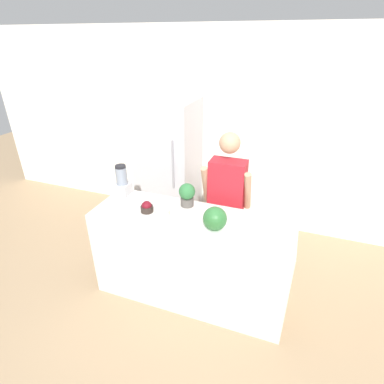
# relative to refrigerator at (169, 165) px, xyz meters

# --- Properties ---
(ground_plane) EXTENTS (14.00, 14.00, 0.00)m
(ground_plane) POSITION_rel_refrigerator_xyz_m (0.78, -1.55, -0.88)
(ground_plane) COLOR tan
(wall_back) EXTENTS (8.00, 0.06, 2.60)m
(wall_back) POSITION_rel_refrigerator_xyz_m (0.78, 0.40, 0.42)
(wall_back) COLOR white
(wall_back) RESTS_ON ground_plane
(counter_island) EXTENTS (1.90, 0.62, 0.95)m
(counter_island) POSITION_rel_refrigerator_xyz_m (0.78, -1.24, -0.40)
(counter_island) COLOR beige
(counter_island) RESTS_ON ground_plane
(refrigerator) EXTENTS (0.73, 0.72, 1.76)m
(refrigerator) POSITION_rel_refrigerator_xyz_m (0.00, 0.00, 0.00)
(refrigerator) COLOR #B7B7BC
(refrigerator) RESTS_ON ground_plane
(person) EXTENTS (0.51, 0.26, 1.63)m
(person) POSITION_rel_refrigerator_xyz_m (0.98, -0.69, -0.04)
(person) COLOR gray
(person) RESTS_ON ground_plane
(cutting_board) EXTENTS (0.39, 0.25, 0.01)m
(cutting_board) POSITION_rel_refrigerator_xyz_m (1.02, -1.35, 0.08)
(cutting_board) COLOR white
(cutting_board) RESTS_ON counter_island
(watermelon) EXTENTS (0.21, 0.21, 0.21)m
(watermelon) POSITION_rel_refrigerator_xyz_m (1.04, -1.37, 0.19)
(watermelon) COLOR #2D6B33
(watermelon) RESTS_ON cutting_board
(bowl_cherries) EXTENTS (0.12, 0.12, 0.11)m
(bowl_cherries) POSITION_rel_refrigerator_xyz_m (0.35, -1.29, 0.12)
(bowl_cherries) COLOR #2D231E
(bowl_cherries) RESTS_ON counter_island
(bowl_cream) EXTENTS (0.13, 0.13, 0.09)m
(bowl_cream) POSITION_rel_refrigerator_xyz_m (0.51, -1.28, 0.11)
(bowl_cream) COLOR beige
(bowl_cream) RESTS_ON counter_island
(blender) EXTENTS (0.15, 0.15, 0.33)m
(blender) POSITION_rel_refrigerator_xyz_m (-0.06, -1.05, 0.21)
(blender) COLOR #B7B7BC
(blender) RESTS_ON counter_island
(potted_plant) EXTENTS (0.16, 0.16, 0.24)m
(potted_plant) POSITION_rel_refrigerator_xyz_m (0.67, -1.05, 0.20)
(potted_plant) COLOR #514C47
(potted_plant) RESTS_ON counter_island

